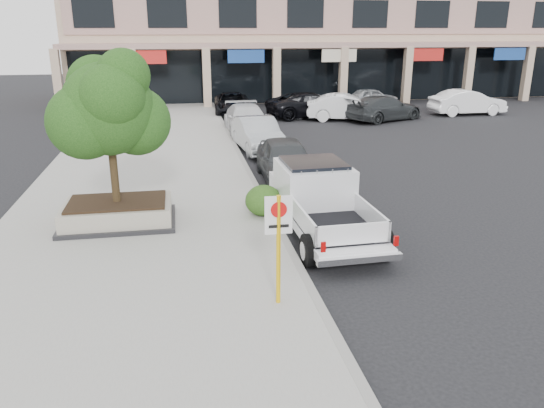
{
  "coord_description": "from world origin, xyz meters",
  "views": [
    {
      "loc": [
        -4.2,
        -11.37,
        5.51
      ],
      "look_at": [
        -1.9,
        1.5,
        1.15
      ],
      "focal_mm": 35.0,
      "sensor_mm": 36.0,
      "label": 1
    }
  ],
  "objects_px": {
    "curb_car_b": "(258,134)",
    "lot_car_b": "(346,107)",
    "no_parking_sign": "(279,235)",
    "pickup_truck": "(324,203)",
    "curb_car_c": "(247,120)",
    "curb_car_d": "(232,103)",
    "lot_car_a": "(313,105)",
    "curb_car_a": "(286,160)",
    "planter_tree": "(114,109)",
    "lot_car_f": "(468,102)",
    "lot_car_c": "(384,108)",
    "lot_car_d": "(311,105)",
    "lot_car_e": "(372,97)",
    "planter": "(118,213)"
  },
  "relations": [
    {
      "from": "lot_car_a",
      "to": "lot_car_d",
      "type": "relative_size",
      "value": 0.83
    },
    {
      "from": "pickup_truck",
      "to": "curb_car_d",
      "type": "height_order",
      "value": "pickup_truck"
    },
    {
      "from": "curb_car_c",
      "to": "curb_car_d",
      "type": "height_order",
      "value": "curb_car_c"
    },
    {
      "from": "pickup_truck",
      "to": "lot_car_a",
      "type": "xyz_separation_m",
      "value": [
        4.8,
        20.0,
        -0.12
      ]
    },
    {
      "from": "curb_car_c",
      "to": "lot_car_a",
      "type": "xyz_separation_m",
      "value": [
        4.94,
        4.96,
        0.04
      ]
    },
    {
      "from": "curb_car_b",
      "to": "lot_car_b",
      "type": "xyz_separation_m",
      "value": [
        6.74,
        7.59,
        0.03
      ]
    },
    {
      "from": "curb_car_b",
      "to": "curb_car_c",
      "type": "distance_m",
      "value": 4.25
    },
    {
      "from": "curb_car_a",
      "to": "pickup_truck",
      "type": "bearing_deg",
      "value": -89.28
    },
    {
      "from": "lot_car_b",
      "to": "planter",
      "type": "bearing_deg",
      "value": 156.89
    },
    {
      "from": "curb_car_b",
      "to": "lot_car_d",
      "type": "xyz_separation_m",
      "value": [
        4.89,
        9.27,
        0.02
      ]
    },
    {
      "from": "curb_car_c",
      "to": "lot_car_e",
      "type": "height_order",
      "value": "curb_car_c"
    },
    {
      "from": "no_parking_sign",
      "to": "pickup_truck",
      "type": "bearing_deg",
      "value": 62.47
    },
    {
      "from": "lot_car_d",
      "to": "curb_car_b",
      "type": "bearing_deg",
      "value": 141.86
    },
    {
      "from": "curb_car_b",
      "to": "lot_car_b",
      "type": "relative_size",
      "value": 0.96
    },
    {
      "from": "planter",
      "to": "lot_car_a",
      "type": "xyz_separation_m",
      "value": [
        10.48,
        18.51,
        0.33
      ]
    },
    {
      "from": "planter_tree",
      "to": "lot_car_f",
      "type": "xyz_separation_m",
      "value": [
        20.7,
        17.54,
        -2.6
      ]
    },
    {
      "from": "lot_car_f",
      "to": "lot_car_b",
      "type": "bearing_deg",
      "value": 93.85
    },
    {
      "from": "curb_car_b",
      "to": "lot_car_f",
      "type": "xyz_separation_m",
      "value": [
        15.35,
        8.39,
        0.03
      ]
    },
    {
      "from": "planter_tree",
      "to": "lot_car_c",
      "type": "bearing_deg",
      "value": 48.54
    },
    {
      "from": "lot_car_a",
      "to": "curb_car_a",
      "type": "bearing_deg",
      "value": 153.26
    },
    {
      "from": "curb_car_d",
      "to": "lot_car_e",
      "type": "height_order",
      "value": "curb_car_d"
    },
    {
      "from": "curb_car_d",
      "to": "lot_car_c",
      "type": "xyz_separation_m",
      "value": [
        9.01,
        -4.5,
        0.07
      ]
    },
    {
      "from": "curb_car_d",
      "to": "lot_car_e",
      "type": "bearing_deg",
      "value": 12.6
    },
    {
      "from": "planter",
      "to": "curb_car_c",
      "type": "height_order",
      "value": "curb_car_c"
    },
    {
      "from": "pickup_truck",
      "to": "curb_car_c",
      "type": "distance_m",
      "value": 15.04
    },
    {
      "from": "planter_tree",
      "to": "no_parking_sign",
      "type": "bearing_deg",
      "value": -57.39
    },
    {
      "from": "curb_car_c",
      "to": "lot_car_f",
      "type": "relative_size",
      "value": 1.08
    },
    {
      "from": "planter_tree",
      "to": "no_parking_sign",
      "type": "xyz_separation_m",
      "value": [
        3.53,
        -5.51,
        -1.78
      ]
    },
    {
      "from": "lot_car_a",
      "to": "lot_car_d",
      "type": "bearing_deg",
      "value": 51.13
    },
    {
      "from": "lot_car_f",
      "to": "curb_car_c",
      "type": "bearing_deg",
      "value": 103.67
    },
    {
      "from": "planter",
      "to": "planter_tree",
      "type": "relative_size",
      "value": 0.8
    },
    {
      "from": "planter",
      "to": "lot_car_b",
      "type": "relative_size",
      "value": 0.65
    },
    {
      "from": "no_parking_sign",
      "to": "planter_tree",
      "type": "bearing_deg",
      "value": 122.61
    },
    {
      "from": "planter",
      "to": "curb_car_d",
      "type": "relative_size",
      "value": 0.64
    },
    {
      "from": "lot_car_e",
      "to": "lot_car_f",
      "type": "distance_m",
      "value": 6.87
    },
    {
      "from": "lot_car_e",
      "to": "curb_car_c",
      "type": "bearing_deg",
      "value": 122.99
    },
    {
      "from": "lot_car_c",
      "to": "lot_car_b",
      "type": "bearing_deg",
      "value": 54.16
    },
    {
      "from": "curb_car_a",
      "to": "no_parking_sign",
      "type": "bearing_deg",
      "value": -101.0
    },
    {
      "from": "lot_car_b",
      "to": "lot_car_c",
      "type": "bearing_deg",
      "value": -88.56
    },
    {
      "from": "lot_car_c",
      "to": "curb_car_b",
      "type": "bearing_deg",
      "value": 103.75
    },
    {
      "from": "curb_car_c",
      "to": "lot_car_f",
      "type": "height_order",
      "value": "lot_car_f"
    },
    {
      "from": "pickup_truck",
      "to": "curb_car_b",
      "type": "relative_size",
      "value": 1.25
    },
    {
      "from": "no_parking_sign",
      "to": "lot_car_a",
      "type": "xyz_separation_m",
      "value": [
        6.82,
        23.87,
        -0.83
      ]
    },
    {
      "from": "lot_car_a",
      "to": "lot_car_f",
      "type": "distance_m",
      "value": 10.38
    },
    {
      "from": "curb_car_d",
      "to": "lot_car_f",
      "type": "xyz_separation_m",
      "value": [
        15.33,
        -3.23,
        0.12
      ]
    },
    {
      "from": "no_parking_sign",
      "to": "lot_car_d",
      "type": "height_order",
      "value": "no_parking_sign"
    },
    {
      "from": "curb_car_a",
      "to": "lot_car_d",
      "type": "bearing_deg",
      "value": 73.74
    },
    {
      "from": "lot_car_e",
      "to": "lot_car_c",
      "type": "bearing_deg",
      "value": 158.76
    },
    {
      "from": "planter",
      "to": "planter_tree",
      "type": "distance_m",
      "value": 2.95
    },
    {
      "from": "planter",
      "to": "curb_car_d",
      "type": "bearing_deg",
      "value": 75.27
    }
  ]
}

